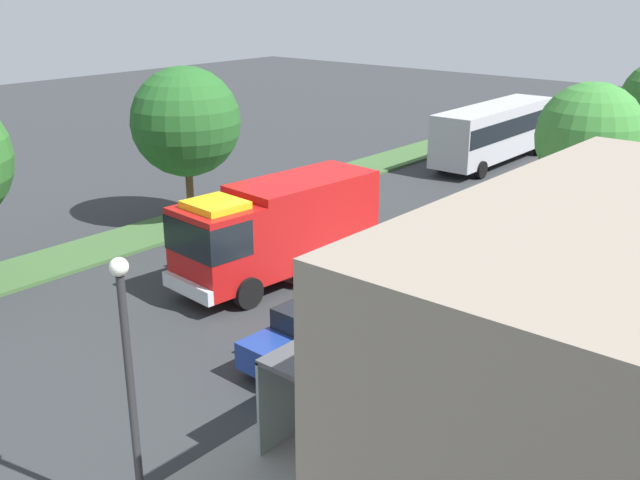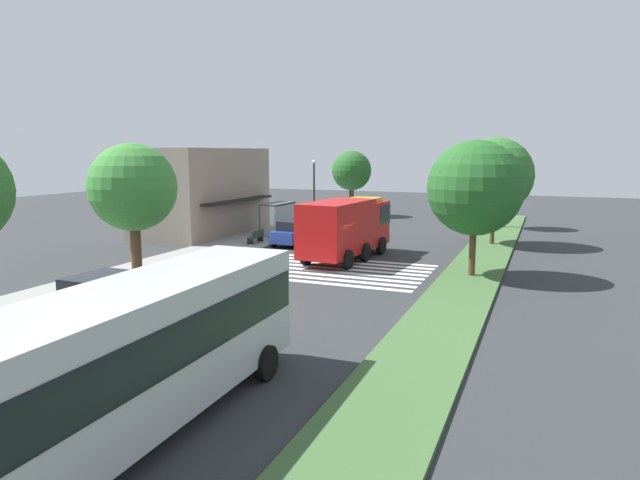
{
  "view_description": "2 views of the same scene",
  "coord_description": "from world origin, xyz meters",
  "px_view_note": "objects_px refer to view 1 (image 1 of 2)",
  "views": [
    {
      "loc": [
        20.63,
        17.56,
        10.45
      ],
      "look_at": [
        1.81,
        1.6,
        1.76
      ],
      "focal_mm": 41.34,
      "sensor_mm": 36.0,
      "label": 1
    },
    {
      "loc": [
        -29.14,
        -11.17,
        6.41
      ],
      "look_at": [
        -0.17,
        0.69,
        1.48
      ],
      "focal_mm": 31.3,
      "sensor_mm": 36.0,
      "label": 2
    }
  ],
  "objects_px": {
    "fire_truck": "(275,227)",
    "bench_near_shelter": "(412,352)",
    "parked_car_west": "(572,197)",
    "parked_car_mid": "(317,330)",
    "bus_stop_shelter": "(319,364)",
    "street_lamp": "(129,370)",
    "median_tree_far_west": "(186,122)",
    "sidewalk_tree_west": "(590,137)",
    "transit_bus": "(494,129)"
  },
  "relations": [
    {
      "from": "transit_bus",
      "to": "bench_near_shelter",
      "type": "height_order",
      "value": "transit_bus"
    },
    {
      "from": "bench_near_shelter",
      "to": "sidewalk_tree_west",
      "type": "bearing_deg",
      "value": -178.48
    },
    {
      "from": "transit_bus",
      "to": "median_tree_far_west",
      "type": "height_order",
      "value": "median_tree_far_west"
    },
    {
      "from": "parked_car_west",
      "to": "bench_near_shelter",
      "type": "xyz_separation_m",
      "value": [
        17.35,
        2.53,
        -0.26
      ]
    },
    {
      "from": "transit_bus",
      "to": "parked_car_mid",
      "type": "bearing_deg",
      "value": -163.68
    },
    {
      "from": "parked_car_mid",
      "to": "street_lamp",
      "type": "bearing_deg",
      "value": 14.96
    },
    {
      "from": "bench_near_shelter",
      "to": "sidewalk_tree_west",
      "type": "height_order",
      "value": "sidewalk_tree_west"
    },
    {
      "from": "fire_truck",
      "to": "bench_near_shelter",
      "type": "height_order",
      "value": "fire_truck"
    },
    {
      "from": "parked_car_mid",
      "to": "sidewalk_tree_west",
      "type": "bearing_deg",
      "value": 172.58
    },
    {
      "from": "transit_bus",
      "to": "median_tree_far_west",
      "type": "bearing_deg",
      "value": 164.98
    },
    {
      "from": "street_lamp",
      "to": "median_tree_far_west",
      "type": "relative_size",
      "value": 0.82
    },
    {
      "from": "sidewalk_tree_west",
      "to": "transit_bus",
      "type": "bearing_deg",
      "value": -139.48
    },
    {
      "from": "parked_car_mid",
      "to": "median_tree_far_west",
      "type": "distance_m",
      "value": 14.66
    },
    {
      "from": "parked_car_west",
      "to": "bus_stop_shelter",
      "type": "bearing_deg",
      "value": 7.57
    },
    {
      "from": "median_tree_far_west",
      "to": "parked_car_mid",
      "type": "bearing_deg",
      "value": 64.54
    },
    {
      "from": "street_lamp",
      "to": "median_tree_far_west",
      "type": "distance_m",
      "value": 20.05
    },
    {
      "from": "parked_car_mid",
      "to": "median_tree_far_west",
      "type": "height_order",
      "value": "median_tree_far_west"
    },
    {
      "from": "transit_bus",
      "to": "bench_near_shelter",
      "type": "relative_size",
      "value": 6.81
    },
    {
      "from": "parked_car_mid",
      "to": "transit_bus",
      "type": "xyz_separation_m",
      "value": [
        -25.56,
        -7.87,
        1.18
      ]
    },
    {
      "from": "parked_car_west",
      "to": "parked_car_mid",
      "type": "height_order",
      "value": "parked_car_mid"
    },
    {
      "from": "parked_car_mid",
      "to": "bench_near_shelter",
      "type": "relative_size",
      "value": 2.98
    },
    {
      "from": "parked_car_mid",
      "to": "bus_stop_shelter",
      "type": "xyz_separation_m",
      "value": [
        2.87,
        2.51,
        0.99
      ]
    },
    {
      "from": "parked_car_west",
      "to": "sidewalk_tree_west",
      "type": "relative_size",
      "value": 0.67
    },
    {
      "from": "bus_stop_shelter",
      "to": "street_lamp",
      "type": "bearing_deg",
      "value": -8.56
    },
    {
      "from": "parked_car_mid",
      "to": "bus_stop_shelter",
      "type": "distance_m",
      "value": 3.94
    },
    {
      "from": "bench_near_shelter",
      "to": "median_tree_far_west",
      "type": "xyz_separation_m",
      "value": [
        -4.96,
        -15.34,
        4.04
      ]
    },
    {
      "from": "transit_bus",
      "to": "fire_truck",
      "type": "bearing_deg",
      "value": -173.67
    },
    {
      "from": "median_tree_far_west",
      "to": "transit_bus",
      "type": "bearing_deg",
      "value": 165.77
    },
    {
      "from": "fire_truck",
      "to": "sidewalk_tree_west",
      "type": "height_order",
      "value": "sidewalk_tree_west"
    },
    {
      "from": "fire_truck",
      "to": "parked_car_mid",
      "type": "height_order",
      "value": "fire_truck"
    },
    {
      "from": "parked_car_mid",
      "to": "bench_near_shelter",
      "type": "bearing_deg",
      "value": 115.74
    },
    {
      "from": "parked_car_west",
      "to": "transit_bus",
      "type": "xyz_separation_m",
      "value": [
        -7.08,
        -7.86,
        1.21
      ]
    },
    {
      "from": "bus_stop_shelter",
      "to": "street_lamp",
      "type": "distance_m",
      "value": 5.05
    },
    {
      "from": "street_lamp",
      "to": "sidewalk_tree_west",
      "type": "bearing_deg",
      "value": 178.93
    },
    {
      "from": "fire_truck",
      "to": "sidewalk_tree_west",
      "type": "distance_m",
      "value": 12.81
    },
    {
      "from": "parked_car_mid",
      "to": "median_tree_far_west",
      "type": "bearing_deg",
      "value": -113.82
    },
    {
      "from": "bus_stop_shelter",
      "to": "bench_near_shelter",
      "type": "height_order",
      "value": "bus_stop_shelter"
    },
    {
      "from": "parked_car_mid",
      "to": "transit_bus",
      "type": "relative_size",
      "value": 0.44
    },
    {
      "from": "transit_bus",
      "to": "street_lamp",
      "type": "distance_m",
      "value": 34.57
    },
    {
      "from": "parked_car_west",
      "to": "sidewalk_tree_west",
      "type": "height_order",
      "value": "sidewalk_tree_west"
    },
    {
      "from": "parked_car_mid",
      "to": "bus_stop_shelter",
      "type": "bearing_deg",
      "value": 42.85
    },
    {
      "from": "bus_stop_shelter",
      "to": "fire_truck",
      "type": "bearing_deg",
      "value": -130.37
    },
    {
      "from": "street_lamp",
      "to": "median_tree_far_west",
      "type": "height_order",
      "value": "median_tree_far_west"
    },
    {
      "from": "parked_car_west",
      "to": "transit_bus",
      "type": "relative_size",
      "value": 0.42
    },
    {
      "from": "bus_stop_shelter",
      "to": "street_lamp",
      "type": "relative_size",
      "value": 0.62
    },
    {
      "from": "parked_car_west",
      "to": "transit_bus",
      "type": "height_order",
      "value": "transit_bus"
    },
    {
      "from": "fire_truck",
      "to": "street_lamp",
      "type": "height_order",
      "value": "street_lamp"
    },
    {
      "from": "bench_near_shelter",
      "to": "sidewalk_tree_west",
      "type": "xyz_separation_m",
      "value": [
        -12.66,
        -0.34,
        4.13
      ]
    },
    {
      "from": "street_lamp",
      "to": "bus_stop_shelter",
      "type": "bearing_deg",
      "value": 171.44
    },
    {
      "from": "bus_stop_shelter",
      "to": "parked_car_west",
      "type": "bearing_deg",
      "value": -173.29
    }
  ]
}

